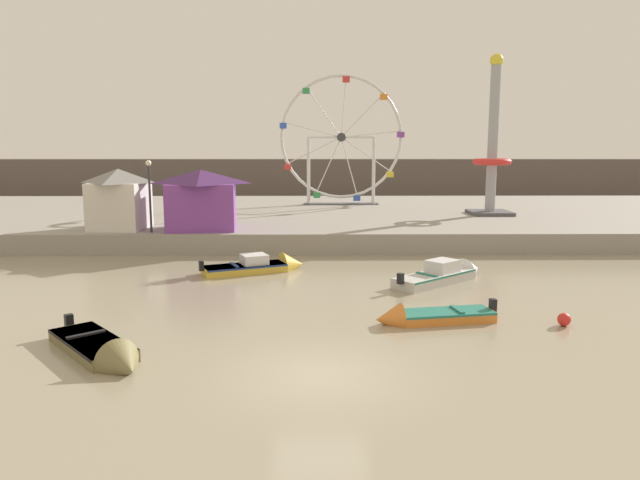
% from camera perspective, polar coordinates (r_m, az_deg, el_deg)
% --- Properties ---
extents(ground_plane, '(240.00, 240.00, 0.00)m').
position_cam_1_polar(ground_plane, '(15.80, 0.03, -12.89)').
color(ground_plane, gray).
extents(quay_promenade, '(110.00, 24.98, 1.15)m').
position_cam_1_polar(quay_promenade, '(44.42, -0.43, 2.21)').
color(quay_promenade, gray).
rests_on(quay_promenade, ground_plane).
extents(distant_town_skyline, '(140.00, 3.00, 4.40)m').
position_cam_1_polar(distant_town_skyline, '(68.87, -0.51, 6.02)').
color(distant_town_skyline, '#564C47').
rests_on(distant_town_skyline, ground_plane).
extents(motorboat_mustard_yellow, '(5.03, 3.12, 1.30)m').
position_cam_1_polar(motorboat_mustard_yellow, '(28.21, -5.49, -2.50)').
color(motorboat_mustard_yellow, gold).
rests_on(motorboat_mustard_yellow, ground_plane).
extents(motorboat_pale_grey, '(4.95, 4.50, 1.36)m').
position_cam_1_polar(motorboat_pale_grey, '(26.80, 12.27, -3.19)').
color(motorboat_pale_grey, silver).
rests_on(motorboat_pale_grey, ground_plane).
extents(motorboat_orange_hull, '(4.33, 1.77, 1.05)m').
position_cam_1_polar(motorboat_orange_hull, '(20.40, 10.13, -7.31)').
color(motorboat_orange_hull, orange).
rests_on(motorboat_orange_hull, ground_plane).
extents(motorboat_olive_wood, '(3.96, 4.30, 1.26)m').
position_cam_1_polar(motorboat_olive_wood, '(17.80, -20.11, -10.23)').
color(motorboat_olive_wood, olive).
rests_on(motorboat_olive_wood, ground_plane).
extents(ferris_wheel_white_frame, '(10.09, 1.20, 10.42)m').
position_cam_1_polar(ferris_wheel_white_frame, '(48.45, 2.07, 9.66)').
color(ferris_wheel_white_frame, silver).
rests_on(ferris_wheel_white_frame, quay_promenade).
extents(drop_tower_steel_tower, '(2.80, 2.80, 10.91)m').
position_cam_1_polar(drop_tower_steel_tower, '(42.81, 16.34, 7.95)').
color(drop_tower_steel_tower, '#999EA3').
rests_on(drop_tower_steel_tower, quay_promenade).
extents(carnival_booth_white_ticket, '(3.30, 3.61, 3.47)m').
position_cam_1_polar(carnival_booth_white_ticket, '(35.85, -18.86, 3.88)').
color(carnival_booth_white_ticket, silver).
rests_on(carnival_booth_white_ticket, quay_promenade).
extents(carnival_booth_purple_stall, '(4.49, 4.02, 3.43)m').
position_cam_1_polar(carnival_booth_purple_stall, '(34.49, -11.42, 3.97)').
color(carnival_booth_purple_stall, purple).
rests_on(carnival_booth_purple_stall, quay_promenade).
extents(promenade_lamp_near, '(0.32, 0.32, 3.99)m').
position_cam_1_polar(promenade_lamp_near, '(33.77, -16.19, 5.08)').
color(promenade_lamp_near, '#2D2D33').
rests_on(promenade_lamp_near, quay_promenade).
extents(mooring_buoy_orange, '(0.44, 0.44, 0.44)m').
position_cam_1_polar(mooring_buoy_orange, '(21.30, 22.57, -7.12)').
color(mooring_buoy_orange, red).
rests_on(mooring_buoy_orange, ground_plane).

